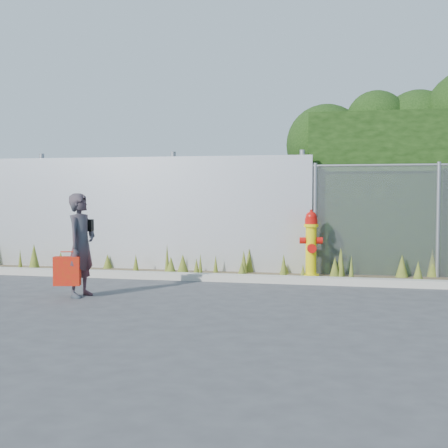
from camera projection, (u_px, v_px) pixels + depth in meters
The scene contains 8 objects.
ground at pixel (223, 300), 8.78m from camera, with size 80.00×80.00×0.00m, color #3E3E40.
curb at pixel (246, 278), 10.53m from camera, with size 16.00×0.22×0.12m, color #ACA89B.
weed_strip at pixel (257, 269), 11.12m from camera, with size 16.00×1.34×0.55m.
corrugated_fence at pixel (97, 213), 12.37m from camera, with size 8.50×0.21×2.30m.
fire_hydrant at pixel (311, 245), 11.04m from camera, with size 0.41×0.36×1.21m.
woman at pixel (81, 245), 9.04m from camera, with size 0.55×0.36×1.50m, color #0D4D56.
red_tote_bag at pixel (67, 271), 8.89m from camera, with size 0.37×0.14×0.49m.
black_shoulder_bag at pixel (85, 225), 9.20m from camera, with size 0.24×0.10×0.18m.
Camera 1 is at (1.93, -8.49, 1.53)m, focal length 50.00 mm.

